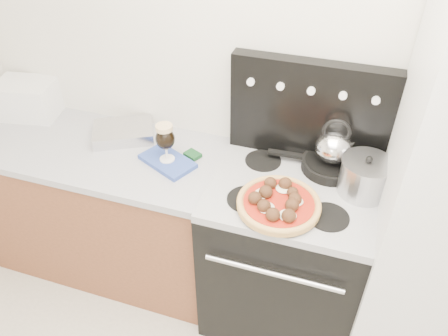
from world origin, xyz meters
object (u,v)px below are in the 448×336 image
at_px(stove_body, 284,256).
at_px(oven_mitt, 167,161).
at_px(pizza, 279,202).
at_px(skillet, 330,165).
at_px(beer_glass, 166,143).
at_px(base_cabinet, 103,209).
at_px(stock_pot, 365,178).
at_px(pizza_pan, 278,208).
at_px(toaster_oven, 28,98).
at_px(tea_kettle, 334,144).

xyz_separation_m(stove_body, oven_mitt, (-0.64, 0.01, 0.47)).
height_order(pizza, skillet, pizza).
height_order(beer_glass, skillet, beer_glass).
bearing_deg(skillet, beer_glass, -167.23).
bearing_deg(base_cabinet, stock_pot, 1.63).
height_order(stove_body, beer_glass, beer_glass).
xyz_separation_m(stove_body, pizza, (-0.03, -0.16, 0.52)).
relative_size(oven_mitt, pizza_pan, 0.82).
bearing_deg(beer_glass, oven_mitt, 0.00).
bearing_deg(toaster_oven, pizza, -24.38).
relative_size(toaster_oven, beer_glass, 1.58).
relative_size(stove_body, stock_pot, 3.98).
height_order(toaster_oven, skillet, toaster_oven).
bearing_deg(pizza, stove_body, 78.04).
distance_m(pizza_pan, stock_pot, 0.41).
xyz_separation_m(skillet, tea_kettle, (0.00, 0.00, 0.12)).
bearing_deg(toaster_oven, stock_pot, -15.29).
relative_size(beer_glass, tea_kettle, 1.06).
xyz_separation_m(base_cabinet, oven_mitt, (0.47, -0.02, 0.48)).
height_order(pizza_pan, pizza, pizza).
distance_m(base_cabinet, stock_pot, 1.52).
distance_m(toaster_oven, skillet, 1.73).
bearing_deg(stock_pot, base_cabinet, -178.37).
relative_size(base_cabinet, pizza, 3.99).
bearing_deg(toaster_oven, beer_glass, -22.62).
height_order(base_cabinet, pizza, pizza).
bearing_deg(pizza_pan, tea_kettle, 63.09).
xyz_separation_m(pizza, stock_pot, (0.34, 0.23, 0.04)).
distance_m(toaster_oven, tea_kettle, 1.73).
bearing_deg(toaster_oven, base_cabinet, -31.48).
bearing_deg(oven_mitt, pizza_pan, -15.99).
bearing_deg(tea_kettle, base_cabinet, 168.50).
distance_m(base_cabinet, tea_kettle, 1.41).
bearing_deg(stock_pot, skillet, 142.47).
bearing_deg(pizza_pan, base_cabinet, 170.06).
height_order(base_cabinet, skillet, skillet).
distance_m(base_cabinet, stove_body, 1.11).
bearing_deg(oven_mitt, beer_glass, 0.00).
bearing_deg(beer_glass, stove_body, -0.90).
bearing_deg(toaster_oven, stove_body, -18.40).
height_order(toaster_oven, beer_glass, beer_glass).
xyz_separation_m(pizza_pan, pizza, (0.00, 0.00, 0.03)).
xyz_separation_m(beer_glass, stock_pot, (0.94, 0.06, -0.03)).
xyz_separation_m(pizza_pan, skillet, (0.18, 0.35, 0.02)).
bearing_deg(pizza_pan, beer_glass, 164.01).
distance_m(skillet, tea_kettle, 0.12).
bearing_deg(pizza, stock_pot, 34.15).
relative_size(toaster_oven, stock_pot, 1.46).
bearing_deg(base_cabinet, skillet, 7.38).
xyz_separation_m(pizza_pan, stock_pot, (0.34, 0.23, 0.08)).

